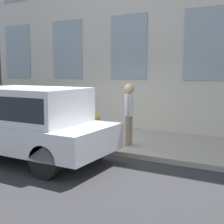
# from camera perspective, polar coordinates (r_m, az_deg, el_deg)

# --- Properties ---
(ground_plane) EXTENTS (80.00, 80.00, 0.00)m
(ground_plane) POSITION_cam_1_polar(r_m,az_deg,el_deg) (8.42, -6.18, -7.02)
(ground_plane) COLOR #2D2D30
(sidewalk) EXTENTS (2.99, 60.00, 0.13)m
(sidewalk) POSITION_cam_1_polar(r_m,az_deg,el_deg) (9.62, -0.99, -4.73)
(sidewalk) COLOR #A8A093
(sidewalk) RESTS_ON ground_plane
(fire_hydrant) EXTENTS (0.33, 0.44, 0.83)m
(fire_hydrant) POSITION_cam_1_polar(r_m,az_deg,el_deg) (8.54, -3.04, -2.98)
(fire_hydrant) COLOR gold
(fire_hydrant) RESTS_ON sidewalk
(person) EXTENTS (0.40, 0.26, 1.65)m
(person) POSITION_cam_1_polar(r_m,az_deg,el_deg) (8.23, 3.15, 0.63)
(person) COLOR #998466
(person) RESTS_ON sidewalk
(parked_truck_silver_near) EXTENTS (1.89, 4.26, 1.72)m
(parked_truck_silver_near) POSITION_cam_1_polar(r_m,az_deg,el_deg) (7.64, -15.24, -1.24)
(parked_truck_silver_near) COLOR black
(parked_truck_silver_near) RESTS_ON ground_plane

